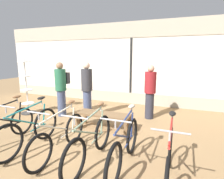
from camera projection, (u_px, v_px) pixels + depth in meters
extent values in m
plane|color=#99754C|center=(82.00, 149.00, 3.63)|extent=(24.00, 24.00, 0.00)
cube|color=#B2A893|center=(130.00, 98.00, 7.14)|extent=(12.00, 0.08, 0.45)
cube|color=silver|center=(131.00, 66.00, 6.89)|extent=(12.00, 0.04, 2.15)
cube|color=#B2A893|center=(132.00, 29.00, 6.64)|extent=(12.00, 0.08, 0.60)
cube|color=black|center=(131.00, 66.00, 6.87)|extent=(0.08, 0.02, 2.15)
torus|color=black|center=(22.00, 121.00, 4.29)|extent=(0.05, 0.67, 0.67)
cylinder|color=black|center=(20.00, 112.00, 4.21)|extent=(0.03, 0.11, 0.49)
cylinder|color=black|center=(14.00, 124.00, 4.07)|extent=(0.03, 0.48, 0.03)
cylinder|color=#B2B2B7|center=(17.00, 100.00, 4.11)|extent=(0.02, 0.02, 0.14)
ellipsoid|color=brown|center=(17.00, 97.00, 4.10)|extent=(0.11, 0.22, 0.06)
torus|color=black|center=(46.00, 124.00, 4.04)|extent=(0.05, 0.72, 0.72)
torus|color=black|center=(7.00, 143.00, 3.12)|extent=(0.05, 0.72, 0.72)
cylinder|color=#1E7A7F|center=(26.00, 122.00, 3.50)|extent=(0.03, 0.93, 0.51)
cylinder|color=#1E7A7F|center=(44.00, 114.00, 3.96)|extent=(0.03, 0.11, 0.49)
cylinder|color=#1E7A7F|center=(26.00, 108.00, 3.48)|extent=(0.03, 0.86, 0.10)
cylinder|color=#1E7A7F|center=(39.00, 127.00, 3.84)|extent=(0.03, 0.45, 0.03)
cylinder|color=#B2B2B7|center=(42.00, 102.00, 3.87)|extent=(0.02, 0.02, 0.14)
ellipsoid|color=black|center=(41.00, 98.00, 3.85)|extent=(0.11, 0.22, 0.06)
cylinder|color=#B2B2B7|center=(6.00, 110.00, 3.07)|extent=(0.02, 0.02, 0.12)
cylinder|color=#ADADB2|center=(5.00, 107.00, 3.05)|extent=(0.46, 0.02, 0.02)
torus|color=black|center=(75.00, 128.00, 3.85)|extent=(0.05, 0.66, 0.66)
torus|color=black|center=(39.00, 153.00, 2.87)|extent=(0.05, 0.66, 0.66)
cylinder|color=beige|center=(57.00, 128.00, 3.28)|extent=(0.03, 1.00, 0.51)
cylinder|color=beige|center=(73.00, 119.00, 3.77)|extent=(0.03, 0.11, 0.49)
cylinder|color=beige|center=(57.00, 114.00, 3.26)|extent=(0.03, 0.93, 0.10)
cylinder|color=beige|center=(68.00, 133.00, 3.63)|extent=(0.03, 0.48, 0.03)
cylinder|color=#B2B2B7|center=(71.00, 105.00, 3.68)|extent=(0.02, 0.02, 0.14)
ellipsoid|color=brown|center=(71.00, 102.00, 3.66)|extent=(0.11, 0.22, 0.06)
cylinder|color=#B2B2B7|center=(39.00, 117.00, 2.81)|extent=(0.02, 0.02, 0.12)
cylinder|color=#ADADB2|center=(38.00, 113.00, 2.80)|extent=(0.46, 0.02, 0.02)
torus|color=black|center=(103.00, 132.00, 3.60)|extent=(0.06, 0.71, 0.71)
torus|color=black|center=(74.00, 161.00, 2.62)|extent=(0.06, 0.71, 0.71)
cylinder|color=gray|center=(89.00, 133.00, 3.03)|extent=(0.03, 1.01, 0.51)
cylinder|color=gray|center=(102.00, 122.00, 3.52)|extent=(0.03, 0.11, 0.49)
cylinder|color=gray|center=(90.00, 117.00, 3.01)|extent=(0.03, 0.94, 0.10)
cylinder|color=gray|center=(98.00, 137.00, 3.38)|extent=(0.03, 0.49, 0.03)
cylinder|color=#B2B2B7|center=(101.00, 108.00, 3.43)|extent=(0.02, 0.02, 0.14)
ellipsoid|color=brown|center=(101.00, 104.00, 3.41)|extent=(0.11, 0.22, 0.06)
cylinder|color=#B2B2B7|center=(74.00, 121.00, 2.56)|extent=(0.02, 0.02, 0.12)
cylinder|color=#ADADB2|center=(74.00, 117.00, 2.55)|extent=(0.46, 0.02, 0.02)
torus|color=black|center=(132.00, 136.00, 3.45)|extent=(0.06, 0.70, 0.70)
torus|color=black|center=(114.00, 166.00, 2.50)|extent=(0.06, 0.70, 0.70)
cylinder|color=navy|center=(124.00, 136.00, 2.89)|extent=(0.03, 0.98, 0.51)
cylinder|color=navy|center=(132.00, 125.00, 3.37)|extent=(0.03, 0.11, 0.49)
cylinder|color=navy|center=(125.00, 120.00, 2.87)|extent=(0.03, 0.90, 0.10)
cylinder|color=navy|center=(129.00, 141.00, 3.24)|extent=(0.03, 0.47, 0.03)
cylinder|color=#B2B2B7|center=(132.00, 110.00, 3.28)|extent=(0.02, 0.02, 0.14)
ellipsoid|color=#B2A893|center=(132.00, 106.00, 3.26)|extent=(0.11, 0.22, 0.06)
cylinder|color=#B2B2B7|center=(115.00, 125.00, 2.44)|extent=(0.02, 0.02, 0.12)
cylinder|color=#ADADB2|center=(115.00, 120.00, 2.43)|extent=(0.46, 0.02, 0.02)
torus|color=black|center=(170.00, 146.00, 3.07)|extent=(0.05, 0.68, 0.68)
cylinder|color=red|center=(170.00, 149.00, 2.53)|extent=(0.03, 0.92, 0.51)
cylinder|color=red|center=(171.00, 135.00, 2.99)|extent=(0.03, 0.11, 0.49)
cylinder|color=red|center=(171.00, 130.00, 2.51)|extent=(0.03, 0.85, 0.10)
cylinder|color=red|center=(170.00, 153.00, 2.86)|extent=(0.03, 0.44, 0.03)
cylinder|color=#B2B2B7|center=(172.00, 118.00, 2.89)|extent=(0.02, 0.02, 0.14)
ellipsoid|color=black|center=(172.00, 113.00, 2.88)|extent=(0.11, 0.22, 0.06)
cylinder|color=#B2B2B7|center=(170.00, 136.00, 2.10)|extent=(0.02, 0.02, 0.12)
cylinder|color=#ADADB2|center=(170.00, 132.00, 2.09)|extent=(0.46, 0.02, 0.02)
cylinder|color=#333333|center=(29.00, 113.00, 5.92)|extent=(0.48, 0.48, 0.03)
cylinder|color=silver|center=(26.00, 87.00, 5.75)|extent=(0.04, 0.04, 1.82)
cylinder|color=white|center=(28.00, 103.00, 5.86)|extent=(0.40, 0.40, 0.02)
cylinder|color=white|center=(27.00, 90.00, 5.77)|extent=(0.40, 0.40, 0.02)
cylinder|color=white|center=(25.00, 76.00, 5.69)|extent=(0.40, 0.40, 0.02)
cylinder|color=white|center=(24.00, 62.00, 5.60)|extent=(0.40, 0.40, 0.02)
cube|color=brown|center=(104.00, 114.00, 4.56)|extent=(1.40, 0.44, 0.05)
cube|color=brown|center=(78.00, 121.00, 4.67)|extent=(0.08, 0.08, 0.38)
cube|color=brown|center=(126.00, 128.00, 4.21)|extent=(0.08, 0.08, 0.38)
cube|color=brown|center=(85.00, 117.00, 5.00)|extent=(0.08, 0.08, 0.38)
cube|color=brown|center=(130.00, 123.00, 4.54)|extent=(0.08, 0.08, 0.38)
cylinder|color=#2D2D38|center=(149.00, 106.00, 5.37)|extent=(0.27, 0.27, 0.80)
cylinder|color=maroon|center=(150.00, 83.00, 5.24)|extent=(0.36, 0.36, 0.64)
sphere|color=tan|center=(151.00, 68.00, 5.16)|extent=(0.21, 0.21, 0.21)
cylinder|color=#424C6B|center=(87.00, 103.00, 5.54)|extent=(0.37, 0.37, 0.84)
cylinder|color=#333338|center=(87.00, 80.00, 5.40)|extent=(0.48, 0.48, 0.67)
sphere|color=beige|center=(86.00, 66.00, 5.32)|extent=(0.22, 0.22, 0.22)
cylinder|color=#424C6B|center=(62.00, 103.00, 5.61)|extent=(0.29, 0.29, 0.84)
cylinder|color=#286647|center=(60.00, 80.00, 5.47)|extent=(0.38, 0.38, 0.66)
sphere|color=#9E7051|center=(60.00, 66.00, 5.39)|extent=(0.22, 0.22, 0.22)
cube|color=#38383D|center=(66.00, 78.00, 5.67)|extent=(0.26, 0.17, 0.36)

